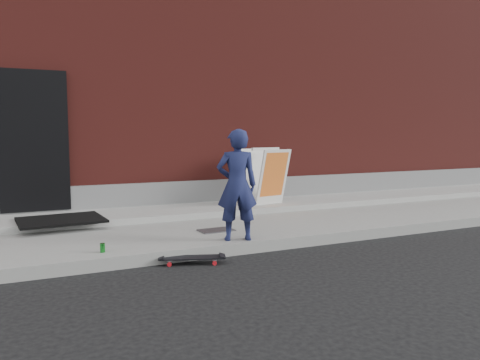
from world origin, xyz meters
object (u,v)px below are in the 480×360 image
skateboard (192,258)px  pizza_sign (266,176)px  child (237,185)px  soda_can (103,248)px

skateboard → pizza_sign: bearing=46.5°
skateboard → pizza_sign: pizza_sign is taller
pizza_sign → skateboard: bearing=-133.5°
child → pizza_sign: (1.53, 2.06, -0.11)m
child → soda_can: size_ratio=13.47×
child → pizza_sign: bearing=-110.5°
skateboard → pizza_sign: (2.26, 2.38, 0.69)m
skateboard → soda_can: 1.04m
child → soda_can: bearing=13.5°
child → soda_can: (-1.68, 0.08, -0.66)m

